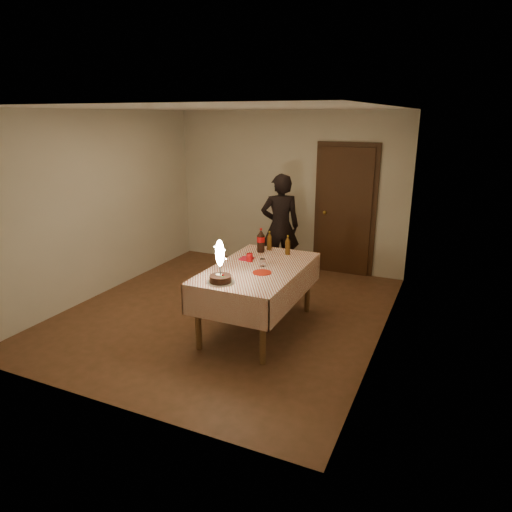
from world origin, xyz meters
name	(u,v)px	position (x,y,z in m)	size (l,w,h in m)	color
ground	(226,312)	(0.00, 0.00, 0.00)	(4.00, 4.50, 0.01)	brown
room_shell	(229,188)	(0.03, 0.08, 1.65)	(4.04, 4.54, 2.62)	beige
dining_table	(258,275)	(0.58, -0.28, 0.69)	(1.02, 1.72, 0.80)	brown
birthday_cake	(220,270)	(0.43, -0.91, 0.94)	(0.30, 0.30, 0.47)	white
red_plate	(262,272)	(0.71, -0.45, 0.80)	(0.22, 0.22, 0.01)	#B41C0C
red_cup	(250,257)	(0.40, -0.12, 0.85)	(0.08, 0.08, 0.10)	#B40C0F
clear_cup	(263,263)	(0.62, -0.23, 0.84)	(0.07, 0.07, 0.09)	white
napkin_stack	(247,259)	(0.33, -0.07, 0.81)	(0.15, 0.15, 0.02)	red
cola_bottle	(261,241)	(0.36, 0.31, 0.95)	(0.10, 0.10, 0.32)	black
amber_bottle_left	(269,241)	(0.43, 0.45, 0.92)	(0.06, 0.06, 0.25)	#50300D
amber_bottle_right	(288,246)	(0.72, 0.35, 0.92)	(0.06, 0.06, 0.25)	#50300D
photographer	(280,227)	(0.14, 1.58, 0.84)	(0.73, 0.65, 1.67)	black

